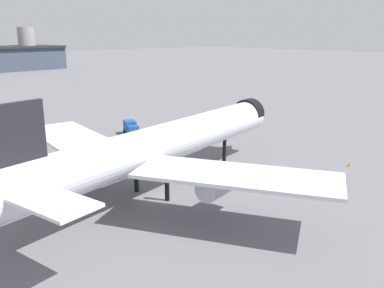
{
  "coord_description": "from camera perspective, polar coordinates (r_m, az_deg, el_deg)",
  "views": [
    {
      "loc": [
        -32.12,
        -42.31,
        21.95
      ],
      "look_at": [
        9.01,
        3.77,
        5.38
      ],
      "focal_mm": 38.98,
      "sensor_mm": 36.0,
      "label": 1
    }
  ],
  "objects": [
    {
      "name": "ground",
      "position": [
        57.48,
        -4.24,
        -7.48
      ],
      "size": [
        900.0,
        900.0,
        0.0
      ],
      "primitive_type": "plane",
      "color": "slate"
    },
    {
      "name": "airliner_near_gate",
      "position": [
        57.97,
        -4.3,
        -0.1
      ],
      "size": [
        57.83,
        52.03,
        15.6
      ],
      "rotation": [
        0.0,
        0.0,
        0.21
      ],
      "color": "silver",
      "rests_on": "ground"
    },
    {
      "name": "service_truck_front",
      "position": [
        93.01,
        -8.36,
        2.21
      ],
      "size": [
        4.05,
        5.95,
        3.0
      ],
      "rotation": [
        0.0,
        0.0,
        4.36
      ],
      "color": "black",
      "rests_on": "ground"
    },
    {
      "name": "traffic_cone_near_nose",
      "position": [
        75.43,
        20.72,
        -2.64
      ],
      "size": [
        0.53,
        0.53,
        0.67
      ],
      "primitive_type": "cone",
      "color": "#F2600C",
      "rests_on": "ground"
    }
  ]
}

